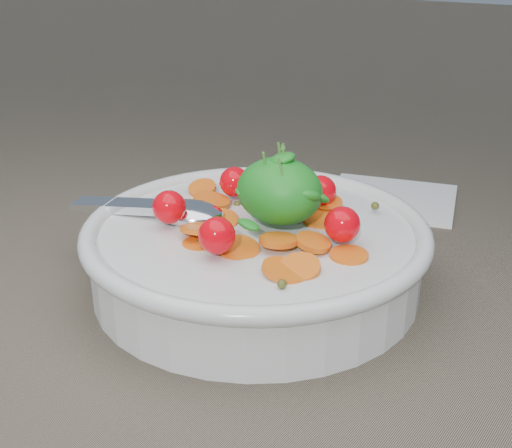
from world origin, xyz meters
The scene contains 3 objects.
ground centered at (0.00, 0.00, 0.00)m, with size 6.00×6.00×0.00m, color #776A55.
bowl centered at (0.02, 0.00, 0.04)m, with size 0.32×0.30×0.13m.
napkin centered at (0.03, 0.26, 0.00)m, with size 0.15×0.13×0.01m, color white.
Camera 1 is at (0.32, -0.41, 0.28)m, focal length 45.00 mm.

